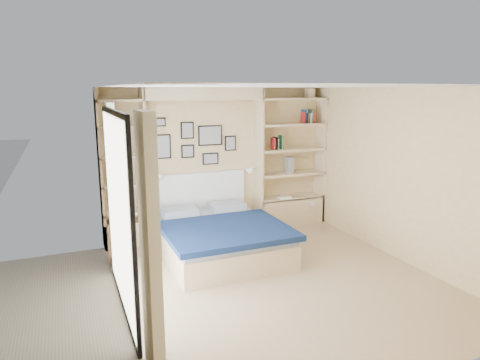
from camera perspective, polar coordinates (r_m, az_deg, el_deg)
name	(u,v)px	position (r m, az deg, el deg)	size (l,w,h in m)	color
ground	(277,279)	(5.85, 4.89, -13.00)	(4.50, 4.50, 0.00)	tan
room_shell	(211,180)	(6.70, -3.90, -0.02)	(4.50, 4.50, 4.50)	#E3C586
bed	(218,236)	(6.56, -2.89, -7.51)	(1.76, 2.19, 1.07)	beige
photo_gallery	(193,142)	(7.25, -6.26, 5.08)	(1.48, 0.02, 0.82)	black
reading_lamps	(206,173)	(7.16, -4.49, 0.95)	(1.92, 0.12, 0.15)	silver
shelf_decor	(286,132)	(7.74, 6.17, 6.42)	(3.52, 0.23, 2.03)	#A51E1E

